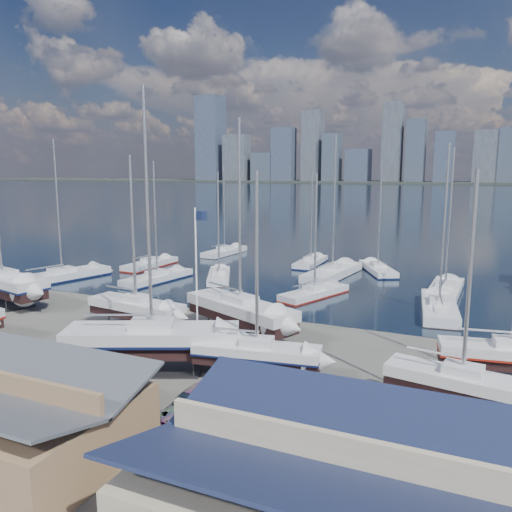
% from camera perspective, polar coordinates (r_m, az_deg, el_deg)
% --- Properties ---
extents(ground, '(1400.00, 1400.00, 0.00)m').
position_cam_1_polar(ground, '(39.75, -8.13, -10.28)').
color(ground, '#605E59').
rests_on(ground, ground).
extents(water, '(1400.00, 600.00, 0.40)m').
position_cam_1_polar(water, '(342.48, 20.55, 6.76)').
color(water, '#1A2C3D').
rests_on(water, ground).
extents(far_shore, '(1400.00, 80.00, 2.20)m').
position_cam_1_polar(far_shore, '(602.08, 22.07, 7.77)').
color(far_shore, '#2D332D').
rests_on(far_shore, ground).
extents(skyline, '(639.14, 43.80, 107.69)m').
position_cam_1_polar(skyline, '(596.58, 21.52, 11.45)').
color(skyline, '#475166').
rests_on(skyline, far_shore).
extents(shed_grey, '(12.60, 8.40, 4.17)m').
position_cam_1_polar(shed_grey, '(27.77, -26.60, -15.51)').
color(shed_grey, '#8C6B4C').
rests_on(shed_grey, ground).
extents(shed_blue, '(13.65, 9.45, 4.71)m').
position_cam_1_polar(shed_blue, '(19.55, 8.64, -24.93)').
color(shed_blue, '#BFB293').
rests_on(shed_blue, ground).
extents(sailboat_cradle_0, '(12.53, 5.95, 19.27)m').
position_cam_1_polar(sailboat_cradle_0, '(57.22, -26.96, -2.75)').
color(sailboat_cradle_0, '#2D2D33').
rests_on(sailboat_cradle_0, ground).
extents(sailboat_cradle_2, '(9.25, 3.58, 14.80)m').
position_cam_1_polar(sailboat_cradle_2, '(43.91, -13.54, -5.76)').
color(sailboat_cradle_2, '#2D2D33').
rests_on(sailboat_cradle_2, ground).
extents(sailboat_cradle_3, '(12.10, 7.83, 18.82)m').
position_cam_1_polar(sailboat_cradle_3, '(35.00, -11.76, -9.34)').
color(sailboat_cradle_3, '#2D2D33').
rests_on(sailboat_cradle_3, ground).
extents(sailboat_cradle_4, '(11.17, 7.15, 17.61)m').
position_cam_1_polar(sailboat_cradle_4, '(41.41, -1.81, -6.22)').
color(sailboat_cradle_4, '#2D2D33').
rests_on(sailboat_cradle_4, ground).
extents(sailboat_cradle_5, '(8.52, 3.62, 13.54)m').
position_cam_1_polar(sailboat_cradle_5, '(32.61, 0.09, -11.07)').
color(sailboat_cradle_5, '#2D2D33').
rests_on(sailboat_cradle_5, ground).
extents(sailboat_cradle_6, '(9.03, 3.87, 14.27)m').
position_cam_1_polar(sailboat_cradle_6, '(36.04, 27.15, -10.06)').
color(sailboat_cradle_6, '#2D2D33').
rests_on(sailboat_cradle_6, ground).
extents(sailboat_cradle_7, '(8.49, 3.64, 13.61)m').
position_cam_1_polar(sailboat_cradle_7, '(30.58, 22.49, -13.26)').
color(sailboat_cradle_7, '#2D2D33').
rests_on(sailboat_cradle_7, ground).
extents(sailboat_moored_0, '(6.49, 12.59, 18.13)m').
position_cam_1_polar(sailboat_moored_0, '(67.01, -21.24, -2.35)').
color(sailboat_moored_0, black).
rests_on(sailboat_moored_0, water).
extents(sailboat_moored_1, '(3.16, 9.97, 14.75)m').
position_cam_1_polar(sailboat_moored_1, '(72.51, -11.98, -1.03)').
color(sailboat_moored_1, black).
rests_on(sailboat_moored_1, water).
extents(sailboat_moored_2, '(3.58, 10.24, 15.19)m').
position_cam_1_polar(sailboat_moored_2, '(81.77, -3.60, 0.37)').
color(sailboat_moored_2, black).
rests_on(sailboat_moored_2, water).
extents(sailboat_moored_3, '(4.47, 10.62, 15.39)m').
position_cam_1_polar(sailboat_moored_3, '(62.88, -11.21, -2.63)').
color(sailboat_moored_3, black).
rests_on(sailboat_moored_3, water).
extents(sailboat_moored_4, '(6.38, 9.52, 14.06)m').
position_cam_1_polar(sailboat_moored_4, '(63.03, -4.24, -2.43)').
color(sailboat_moored_4, black).
rests_on(sailboat_moored_4, water).
extents(sailboat_moored_5, '(2.72, 9.48, 14.14)m').
position_cam_1_polar(sailboat_moored_5, '(72.92, 6.27, -0.82)').
color(sailboat_moored_5, black).
rests_on(sailboat_moored_5, water).
extents(sailboat_moored_6, '(5.83, 9.65, 13.97)m').
position_cam_1_polar(sailboat_moored_6, '(54.58, 6.69, -4.39)').
color(sailboat_moored_6, black).
rests_on(sailboat_moored_6, water).
extents(sailboat_moored_7, '(5.14, 12.81, 18.81)m').
position_cam_1_polar(sailboat_moored_7, '(65.18, 8.72, -2.11)').
color(sailboat_moored_7, black).
rests_on(sailboat_moored_7, water).
extents(sailboat_moored_8, '(6.82, 10.06, 14.73)m').
position_cam_1_polar(sailboat_moored_8, '(69.27, 13.73, -1.60)').
color(sailboat_moored_8, black).
rests_on(sailboat_moored_8, water).
extents(sailboat_moored_9, '(4.37, 11.44, 16.84)m').
position_cam_1_polar(sailboat_moored_9, '(51.46, 20.18, -5.77)').
color(sailboat_moored_9, black).
rests_on(sailboat_moored_9, water).
extents(sailboat_moored_10, '(3.69, 11.35, 16.75)m').
position_cam_1_polar(sailboat_moored_10, '(58.81, 20.78, -3.94)').
color(sailboat_moored_10, black).
rests_on(sailboat_moored_10, water).
extents(car_a, '(3.31, 5.01, 1.59)m').
position_cam_1_polar(car_a, '(36.74, -24.12, -11.43)').
color(car_a, gray).
rests_on(car_a, ground).
extents(car_c, '(4.08, 5.72, 1.45)m').
position_cam_1_polar(car_c, '(33.63, -21.69, -13.36)').
color(car_c, gray).
rests_on(car_c, ground).
extents(car_d, '(2.57, 5.31, 1.49)m').
position_cam_1_polar(car_d, '(29.09, -7.14, -16.40)').
color(car_d, gray).
rests_on(car_d, ground).
extents(flagpole, '(0.98, 0.12, 11.00)m').
position_cam_1_polar(flagpole, '(35.53, -6.73, -2.12)').
color(flagpole, white).
rests_on(flagpole, ground).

